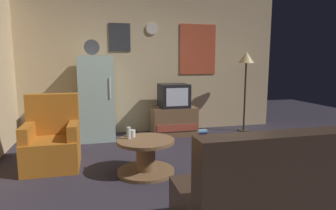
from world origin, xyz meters
name	(u,v)px	position (x,y,z in m)	size (l,w,h in m)	color
ground_plane	(190,175)	(0.00, 0.00, 0.00)	(12.00, 12.00, 0.00)	#2D2833
wall_with_art	(153,63)	(0.01, 2.45, 1.36)	(5.20, 0.12, 2.72)	#D1B284
fridge	(97,98)	(-1.10, 2.01, 0.75)	(0.60, 0.62, 1.77)	silver
tv_stand	(173,121)	(0.32, 1.99, 0.27)	(0.84, 0.53, 0.54)	brown
crt_tv	(174,96)	(0.32, 1.99, 0.76)	(0.54, 0.51, 0.44)	black
standing_lamp	(246,64)	(1.79, 1.95, 1.36)	(0.32, 0.32, 1.59)	#332D28
coffee_table	(146,156)	(-0.52, 0.20, 0.22)	(0.72, 0.72, 0.43)	brown
wine_glass	(129,133)	(-0.72, 0.28, 0.51)	(0.05, 0.05, 0.15)	silver
mug_ceramic_white	(132,133)	(-0.67, 0.37, 0.48)	(0.08, 0.08, 0.09)	silver
armchair	(52,142)	(-1.69, 0.73, 0.34)	(0.68, 0.68, 0.96)	#B2661E
couch	(287,199)	(0.35, -1.39, 0.31)	(1.70, 0.80, 0.92)	#38281E
book_stack	(201,132)	(0.87, 1.92, 0.04)	(0.22, 0.18, 0.07)	purple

